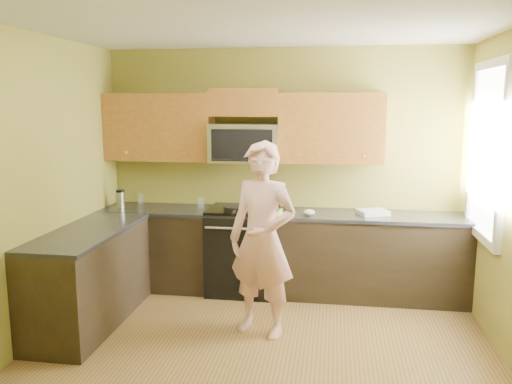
% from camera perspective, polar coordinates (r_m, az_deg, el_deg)
% --- Properties ---
extents(floor, '(4.00, 4.00, 0.00)m').
position_cam_1_polar(floor, '(4.38, 0.02, -18.71)').
color(floor, olive).
rests_on(floor, ground).
extents(ceiling, '(4.00, 4.00, 0.00)m').
position_cam_1_polar(ceiling, '(3.90, 0.03, 18.80)').
color(ceiling, white).
rests_on(ceiling, ground).
extents(wall_back, '(4.00, 0.00, 4.00)m').
position_cam_1_polar(wall_back, '(5.88, 2.96, 2.53)').
color(wall_back, olive).
rests_on(wall_back, ground).
extents(wall_front, '(4.00, 0.00, 4.00)m').
position_cam_1_polar(wall_front, '(2.03, -8.66, -11.54)').
color(wall_front, olive).
rests_on(wall_front, ground).
extents(wall_left, '(0.00, 4.00, 4.00)m').
position_cam_1_polar(wall_left, '(4.66, -25.10, -0.28)').
color(wall_left, olive).
rests_on(wall_left, ground).
extents(cabinet_back_run, '(4.00, 0.60, 0.88)m').
position_cam_1_polar(cabinet_back_run, '(5.78, 2.58, -6.84)').
color(cabinet_back_run, black).
rests_on(cabinet_back_run, floor).
extents(cabinet_left_run, '(0.60, 1.60, 0.88)m').
position_cam_1_polar(cabinet_left_run, '(5.23, -17.93, -9.11)').
color(cabinet_left_run, black).
rests_on(cabinet_left_run, floor).
extents(countertop_back, '(4.00, 0.62, 0.04)m').
position_cam_1_polar(countertop_back, '(5.65, 2.60, -2.39)').
color(countertop_back, black).
rests_on(countertop_back, cabinet_back_run).
extents(countertop_left, '(0.62, 1.60, 0.04)m').
position_cam_1_polar(countertop_left, '(5.10, -18.09, -4.21)').
color(countertop_left, black).
rests_on(countertop_left, cabinet_left_run).
extents(stove, '(0.76, 0.65, 0.95)m').
position_cam_1_polar(stove, '(5.80, -1.40, -6.41)').
color(stove, black).
rests_on(stove, floor).
extents(microwave, '(0.76, 0.40, 0.42)m').
position_cam_1_polar(microwave, '(5.73, -1.23, 3.35)').
color(microwave, silver).
rests_on(microwave, wall_back).
extents(upper_cab_left, '(1.22, 0.33, 0.75)m').
position_cam_1_polar(upper_cab_left, '(6.01, -10.52, 3.49)').
color(upper_cab_left, '#925E21').
rests_on(upper_cab_left, wall_back).
extents(upper_cab_right, '(1.12, 0.33, 0.75)m').
position_cam_1_polar(upper_cab_right, '(5.68, 8.24, 3.20)').
color(upper_cab_right, '#925E21').
rests_on(upper_cab_right, wall_back).
extents(upper_cab_over_mw, '(0.76, 0.33, 0.30)m').
position_cam_1_polar(upper_cab_over_mw, '(5.73, -1.19, 9.87)').
color(upper_cab_over_mw, '#925E21').
rests_on(upper_cab_over_mw, wall_back).
extents(window, '(0.06, 1.06, 1.66)m').
position_cam_1_polar(window, '(5.22, 24.28, 4.08)').
color(window, white).
rests_on(window, wall_right).
extents(woman, '(0.75, 0.61, 1.76)m').
position_cam_1_polar(woman, '(4.65, 0.71, -5.27)').
color(woman, '#FD897E').
rests_on(woman, floor).
extents(frying_pan, '(0.31, 0.50, 0.06)m').
position_cam_1_polar(frying_pan, '(5.51, -2.20, -2.16)').
color(frying_pan, black).
rests_on(frying_pan, stove).
extents(butter_tub, '(0.15, 0.15, 0.10)m').
position_cam_1_polar(butter_tub, '(5.46, 2.24, -2.61)').
color(butter_tub, '#F5FF43').
rests_on(butter_tub, countertop_back).
extents(toast_slice, '(0.14, 0.14, 0.01)m').
position_cam_1_polar(toast_slice, '(5.55, 3.02, -2.34)').
color(toast_slice, '#B27F47').
rests_on(toast_slice, countertop_back).
extents(napkin_a, '(0.13, 0.14, 0.06)m').
position_cam_1_polar(napkin_a, '(5.60, -0.28, -1.98)').
color(napkin_a, silver).
rests_on(napkin_a, countertop_back).
extents(napkin_b, '(0.15, 0.16, 0.07)m').
position_cam_1_polar(napkin_b, '(5.48, 5.90, -2.26)').
color(napkin_b, silver).
rests_on(napkin_b, countertop_back).
extents(dish_towel, '(0.37, 0.34, 0.05)m').
position_cam_1_polar(dish_towel, '(5.64, 12.78, -2.20)').
color(dish_towel, white).
rests_on(dish_towel, countertop_back).
extents(travel_mug, '(0.11, 0.11, 0.20)m').
position_cam_1_polar(travel_mug, '(6.07, -14.72, -1.67)').
color(travel_mug, silver).
rests_on(travel_mug, countertop_back).
extents(glass_a, '(0.09, 0.09, 0.12)m').
position_cam_1_polar(glass_a, '(6.24, -12.66, -0.72)').
color(glass_a, silver).
rests_on(glass_a, countertop_back).
extents(glass_b, '(0.08, 0.08, 0.12)m').
position_cam_1_polar(glass_b, '(5.85, -6.12, -1.22)').
color(glass_b, silver).
rests_on(glass_b, countertop_back).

